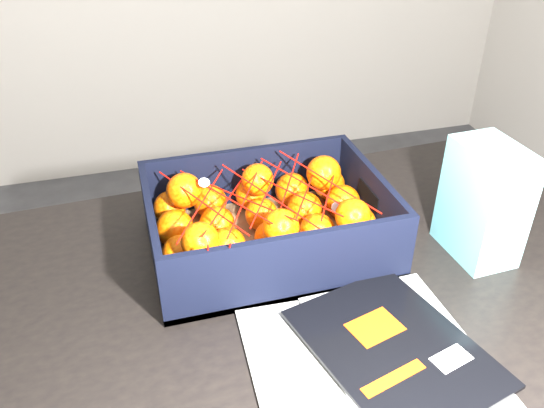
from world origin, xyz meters
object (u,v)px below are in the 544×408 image
object	(u,v)px
table	(324,325)
produce_crate	(267,229)
retail_carton	(484,202)
magazine_stack	(374,355)

from	to	relation	value
table	produce_crate	bearing A→B (deg)	118.73
produce_crate	retail_carton	bearing A→B (deg)	-17.88
magazine_stack	retail_carton	distance (m)	0.35
magazine_stack	retail_carton	xyz separation A→B (m)	(0.28, 0.19, 0.09)
magazine_stack	produce_crate	bearing A→B (deg)	103.72
magazine_stack	produce_crate	xyz separation A→B (m)	(-0.07, 0.30, 0.03)
table	magazine_stack	world-z (taller)	magazine_stack
table	retail_carton	bearing A→B (deg)	2.36
table	magazine_stack	size ratio (longest dim) A/B	3.55
magazine_stack	table	bearing A→B (deg)	91.39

